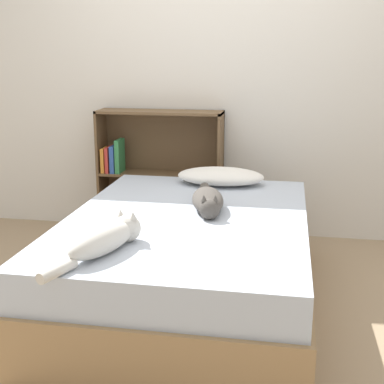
{
  "coord_description": "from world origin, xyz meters",
  "views": [
    {
      "loc": [
        0.53,
        -2.78,
        1.42
      ],
      "look_at": [
        0.0,
        0.14,
        0.63
      ],
      "focal_mm": 50.0,
      "sensor_mm": 36.0,
      "label": 1
    }
  ],
  "objects_px": {
    "cat_dark": "(208,200)",
    "pillow": "(221,176)",
    "bookshelf": "(158,171)",
    "cat_light": "(107,238)",
    "bed": "(188,261)"
  },
  "relations": [
    {
      "from": "pillow",
      "to": "cat_light",
      "type": "distance_m",
      "value": 1.39
    },
    {
      "from": "bookshelf",
      "to": "cat_light",
      "type": "bearing_deg",
      "value": -83.47
    },
    {
      "from": "pillow",
      "to": "bookshelf",
      "type": "relative_size",
      "value": 0.61
    },
    {
      "from": "cat_light",
      "to": "bookshelf",
      "type": "distance_m",
      "value": 1.82
    },
    {
      "from": "cat_light",
      "to": "bed",
      "type": "bearing_deg",
      "value": -3.97
    },
    {
      "from": "bed",
      "to": "pillow",
      "type": "xyz_separation_m",
      "value": [
        0.09,
        0.75,
        0.33
      ]
    },
    {
      "from": "pillow",
      "to": "cat_light",
      "type": "height_order",
      "value": "cat_light"
    },
    {
      "from": "bed",
      "to": "bookshelf",
      "type": "relative_size",
      "value": 1.94
    },
    {
      "from": "pillow",
      "to": "bookshelf",
      "type": "xyz_separation_m",
      "value": [
        -0.55,
        0.45,
        -0.09
      ]
    },
    {
      "from": "pillow",
      "to": "cat_light",
      "type": "bearing_deg",
      "value": -104.48
    },
    {
      "from": "pillow",
      "to": "bookshelf",
      "type": "distance_m",
      "value": 0.72
    },
    {
      "from": "cat_dark",
      "to": "pillow",
      "type": "bearing_deg",
      "value": 168.74
    },
    {
      "from": "bed",
      "to": "cat_light",
      "type": "xyz_separation_m",
      "value": [
        -0.26,
        -0.6,
        0.33
      ]
    },
    {
      "from": "bed",
      "to": "cat_light",
      "type": "distance_m",
      "value": 0.73
    },
    {
      "from": "cat_light",
      "to": "pillow",
      "type": "bearing_deg",
      "value": 4.98
    }
  ]
}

